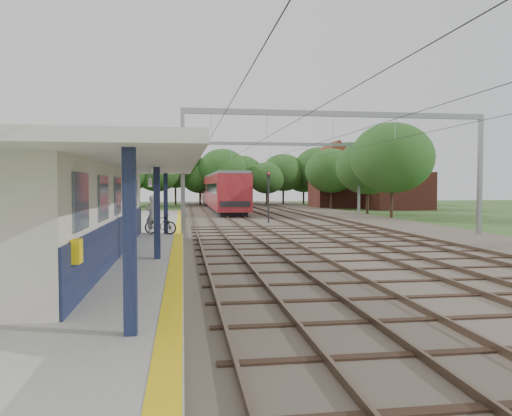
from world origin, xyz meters
TOP-DOWN VIEW (x-y plane):
  - ground at (0.00, 0.00)m, footprint 160.00×160.00m
  - ballast_bed at (4.00, 30.00)m, footprint 18.00×90.00m
  - platform at (-7.50, 14.00)m, footprint 5.00×52.00m
  - yellow_stripe at (-5.25, 14.00)m, footprint 0.45×52.00m
  - station_building at (-8.88, 7.00)m, footprint 3.41×18.00m
  - canopy at (-7.77, 6.00)m, footprint 6.40×20.00m
  - rail_tracks at (1.50, 30.00)m, footprint 11.80×88.00m
  - catenary_system at (3.39, 25.28)m, footprint 17.22×88.00m
  - tree_band at (3.84, 57.12)m, footprint 31.72×30.88m
  - house_near at (21.00, 46.00)m, footprint 7.00×6.12m
  - house_far at (16.00, 52.00)m, footprint 8.00×6.12m
  - person at (-6.59, 15.00)m, footprint 0.85×0.67m
  - bicycle at (-6.18, 14.84)m, footprint 1.85×1.15m
  - train at (-0.50, 51.12)m, footprint 3.16×39.32m
  - signal_post at (1.35, 25.14)m, footprint 0.30×0.27m

SIDE VIEW (x-z plane):
  - ground at x=0.00m, z-range 0.00..0.00m
  - ballast_bed at x=4.00m, z-range 0.00..0.10m
  - platform at x=-7.50m, z-range 0.00..0.35m
  - rail_tracks at x=1.50m, z-range 0.10..0.25m
  - yellow_stripe at x=-5.25m, z-range 0.35..0.36m
  - bicycle at x=-6.18m, z-range 0.35..1.43m
  - person at x=-6.59m, z-range 0.35..2.40m
  - station_building at x=-8.88m, z-range 0.34..3.74m
  - train at x=-0.50m, z-range 0.23..4.36m
  - signal_post at x=1.35m, z-range 0.42..4.34m
  - house_near at x=21.00m, z-range -0.96..6.93m
  - house_far at x=16.00m, z-range -1.09..7.56m
  - canopy at x=-7.77m, z-range 1.92..5.36m
  - tree_band at x=3.84m, z-range 0.51..9.33m
  - catenary_system at x=3.39m, z-range 2.01..9.01m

